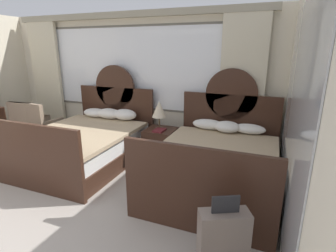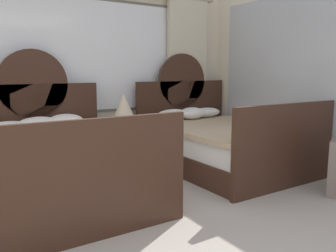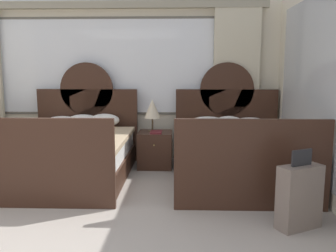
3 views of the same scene
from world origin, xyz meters
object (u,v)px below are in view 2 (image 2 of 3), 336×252
at_px(nightstand_between_beds, 129,150).
at_px(table_lamp_on_nightstand, 124,105).
at_px(bed_near_mirror, 222,143).
at_px(book_on_nightstand, 134,130).
at_px(bed_near_window, 58,166).

xyz_separation_m(nightstand_between_beds, table_lamp_on_nightstand, (-0.05, 0.05, 0.65)).
bearing_deg(bed_near_mirror, book_on_nightstand, 155.15).
relative_size(bed_near_window, nightstand_between_beds, 3.87).
bearing_deg(book_on_nightstand, nightstand_between_beds, 102.38).
relative_size(bed_near_window, book_on_nightstand, 8.52).
xyz_separation_m(bed_near_window, bed_near_mirror, (2.36, -0.01, -0.00)).
relative_size(bed_near_mirror, book_on_nightstand, 8.52).
distance_m(bed_near_window, bed_near_mirror, 2.36).
distance_m(bed_near_mirror, nightstand_between_beds, 1.35).
xyz_separation_m(bed_near_window, nightstand_between_beds, (1.18, 0.64, -0.08)).
bearing_deg(table_lamp_on_nightstand, book_on_nightstand, -66.38).
bearing_deg(bed_near_mirror, bed_near_window, 179.82).
bearing_deg(bed_near_mirror, table_lamp_on_nightstand, 150.42).
bearing_deg(bed_near_window, bed_near_mirror, -0.18).
relative_size(bed_near_window, bed_near_mirror, 1.00).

